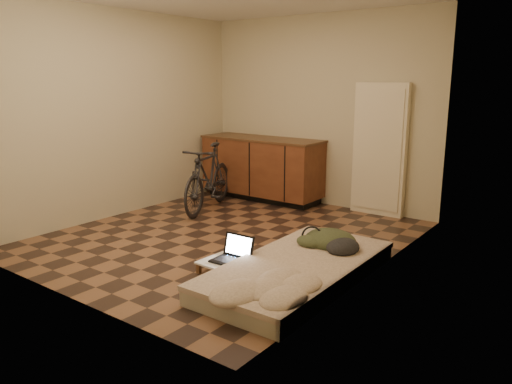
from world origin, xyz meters
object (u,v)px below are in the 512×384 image
Objects in this scene: futon at (298,271)px; laptop at (233,255)px; bicycle at (208,174)px; lap_desk at (237,265)px.

laptop is at bearing -162.04° from futon.
bicycle reaches higher than laptop.
laptop is (1.67, -1.52, -0.33)m from bicycle.
futon is 2.96× the size of lap_desk.
bicycle is 2.23× the size of lap_desk.
bicycle is at bearing 140.74° from lap_desk.
laptop reaches higher than futon.
lap_desk is (-0.50, -0.24, 0.01)m from futon.
bicycle reaches higher than futon.
bicycle is 2.29m from laptop.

